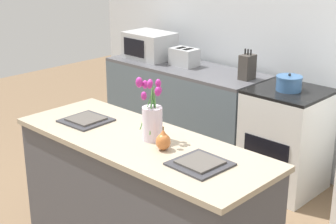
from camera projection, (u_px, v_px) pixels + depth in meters
The scene contains 12 objects.
back_wall at pixel (308, 27), 4.42m from camera, with size 5.20×0.08×2.70m.
kitchen_island at pixel (142, 203), 3.35m from camera, with size 1.80×0.66×0.90m.
back_counter at pixel (185, 110), 5.14m from camera, with size 1.68×0.60×0.90m.
stove_range at pixel (286, 140), 4.38m from camera, with size 0.60×0.61×0.90m.
flower_vase at pixel (152, 118), 3.16m from camera, with size 0.15×0.15×0.40m.
pear_figurine at pixel (163, 141), 3.04m from camera, with size 0.09×0.09×0.15m.
plate_setting_left at pixel (86, 120), 3.52m from camera, with size 0.30×0.30×0.02m.
plate_setting_right at pixel (200, 163), 2.85m from camera, with size 0.30×0.30×0.02m.
toaster at pixel (184, 57), 4.99m from camera, with size 0.28×0.18×0.17m.
cooking_pot at pixel (289, 83), 4.20m from camera, with size 0.21×0.21×0.15m.
microwave at pixel (150, 45), 5.26m from camera, with size 0.48×0.37×0.27m.
knife_block at pixel (247, 67), 4.51m from camera, with size 0.10×0.14×0.27m.
Camera 1 is at (2.18, -2.03, 2.11)m, focal length 55.00 mm.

